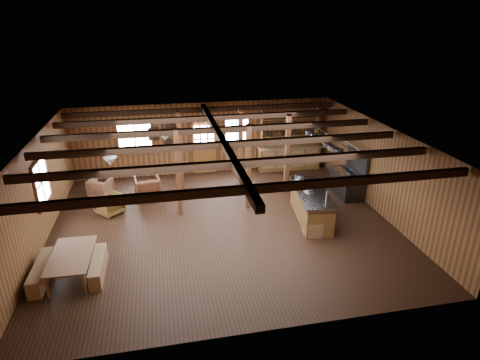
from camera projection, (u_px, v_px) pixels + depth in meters
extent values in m
cube|color=black|center=(223.00, 225.00, 12.09)|extent=(10.00, 9.00, 0.02)
cube|color=black|center=(221.00, 135.00, 11.01)|extent=(10.00, 9.00, 0.02)
cube|color=#5B2C1A|center=(36.00, 197.00, 10.62)|extent=(0.02, 9.00, 2.80)
cube|color=#5B2C1A|center=(381.00, 170.00, 12.47)|extent=(0.02, 9.00, 2.80)
cube|color=#5B2C1A|center=(204.00, 138.00, 15.63)|extent=(10.00, 0.02, 2.80)
cube|color=#5B2C1A|center=(260.00, 274.00, 7.46)|extent=(10.00, 0.02, 2.80)
cube|color=black|center=(249.00, 189.00, 7.89)|extent=(9.80, 0.12, 0.18)
cube|color=black|center=(235.00, 164.00, 9.25)|extent=(9.80, 0.12, 0.18)
cube|color=black|center=(224.00, 145.00, 10.60)|extent=(9.80, 0.12, 0.18)
cube|color=black|center=(216.00, 130.00, 11.96)|extent=(9.80, 0.12, 0.18)
cube|color=black|center=(210.00, 118.00, 13.32)|extent=(9.80, 0.12, 0.18)
cube|color=black|center=(205.00, 110.00, 14.50)|extent=(9.80, 0.12, 0.18)
cube|color=black|center=(221.00, 139.00, 11.06)|extent=(0.18, 8.82, 0.18)
cube|color=#492415|center=(178.00, 173.00, 12.23)|extent=(0.15, 0.15, 2.80)
cube|color=#492415|center=(180.00, 150.00, 14.26)|extent=(0.15, 0.15, 2.80)
cube|color=#492415|center=(248.00, 168.00, 12.64)|extent=(0.15, 0.15, 2.80)
cube|color=#492415|center=(241.00, 146.00, 14.66)|extent=(0.15, 0.15, 2.80)
cube|color=#492415|center=(287.00, 154.00, 13.84)|extent=(0.15, 0.15, 2.80)
cube|color=brown|center=(205.00, 159.00, 15.90)|extent=(0.90, 0.06, 1.10)
cube|color=#492415|center=(192.00, 148.00, 15.62)|extent=(0.06, 0.08, 2.10)
cube|color=#492415|center=(216.00, 147.00, 15.80)|extent=(0.06, 0.08, 2.10)
cube|color=#492415|center=(203.00, 121.00, 15.30)|extent=(1.02, 0.08, 0.06)
cube|color=white|center=(204.00, 135.00, 15.52)|extent=(0.84, 0.02, 0.90)
cube|color=white|center=(135.00, 137.00, 15.03)|extent=(1.20, 0.02, 1.20)
cube|color=#492415|center=(135.00, 137.00, 15.03)|extent=(1.32, 0.06, 1.32)
cube|color=white|center=(237.00, 132.00, 15.75)|extent=(0.90, 0.02, 1.20)
cube|color=#492415|center=(237.00, 132.00, 15.75)|extent=(1.02, 0.06, 1.32)
cube|color=white|center=(41.00, 182.00, 11.01)|extent=(0.02, 1.20, 1.20)
cube|color=#492415|center=(41.00, 182.00, 11.01)|extent=(0.14, 1.24, 1.32)
cube|color=white|center=(169.00, 130.00, 15.19)|extent=(0.50, 0.03, 0.40)
cube|color=black|center=(169.00, 130.00, 15.18)|extent=(0.55, 0.02, 0.45)
cube|color=white|center=(154.00, 134.00, 15.12)|extent=(0.35, 0.03, 0.45)
cube|color=black|center=(154.00, 134.00, 15.11)|extent=(0.40, 0.02, 0.50)
cube|color=white|center=(170.00, 143.00, 15.38)|extent=(0.40, 0.03, 0.30)
cube|color=black|center=(170.00, 143.00, 15.38)|extent=(0.45, 0.02, 0.35)
cube|color=brown|center=(288.00, 158.00, 16.34)|extent=(2.50, 0.55, 0.90)
cube|color=#916042|center=(289.00, 147.00, 16.14)|extent=(2.55, 0.60, 0.06)
cube|color=brown|center=(289.00, 135.00, 16.02)|extent=(2.30, 0.35, 0.04)
cube|color=brown|center=(290.00, 127.00, 15.89)|extent=(2.30, 0.35, 0.04)
cube|color=brown|center=(290.00, 118.00, 15.75)|extent=(2.30, 0.35, 0.04)
cube|color=brown|center=(261.00, 128.00, 15.68)|extent=(0.04, 0.35, 1.40)
cube|color=brown|center=(317.00, 125.00, 16.10)|extent=(0.04, 0.35, 1.40)
cylinder|color=#2C2C2E|center=(109.00, 150.00, 10.55)|extent=(0.02, 0.02, 0.45)
cone|color=white|center=(110.00, 161.00, 10.67)|extent=(0.36, 0.36, 0.22)
cylinder|color=#2C2C2E|center=(164.00, 127.00, 12.63)|extent=(0.02, 0.02, 0.45)
cone|color=white|center=(165.00, 137.00, 12.76)|extent=(0.36, 0.36, 0.22)
cylinder|color=#2C2C2E|center=(327.00, 134.00, 11.98)|extent=(0.04, 3.00, 0.04)
cylinder|color=#2C2C2E|center=(345.00, 151.00, 10.77)|extent=(0.01, 0.01, 0.16)
cylinder|color=#B1B4B8|center=(344.00, 156.00, 10.83)|extent=(0.21, 0.21, 0.14)
cylinder|color=#2C2C2E|center=(340.00, 148.00, 11.04)|extent=(0.01, 0.01, 0.15)
cylinder|color=#2C2C2E|center=(340.00, 153.00, 11.10)|extent=(0.22, 0.22, 0.14)
cylinder|color=#2C2C2E|center=(340.00, 145.00, 11.35)|extent=(0.01, 0.01, 0.23)
cylinder|color=#B1B4B8|center=(339.00, 152.00, 11.43)|extent=(0.26, 0.26, 0.14)
cylinder|color=#2C2C2E|center=(336.00, 143.00, 11.64)|extent=(0.01, 0.01, 0.28)
cylinder|color=#2C2C2E|center=(335.00, 150.00, 11.72)|extent=(0.20, 0.20, 0.14)
cylinder|color=#2C2C2E|center=(332.00, 140.00, 11.91)|extent=(0.01, 0.01, 0.30)
cylinder|color=#B1B4B8|center=(331.00, 148.00, 12.00)|extent=(0.21, 0.21, 0.14)
cylinder|color=#2C2C2E|center=(328.00, 138.00, 12.19)|extent=(0.01, 0.01, 0.30)
cylinder|color=#2C2C2E|center=(327.00, 145.00, 12.27)|extent=(0.27, 0.27, 0.14)
cylinder|color=#2C2C2E|center=(323.00, 134.00, 12.44)|extent=(0.01, 0.01, 0.25)
cylinder|color=#B1B4B8|center=(323.00, 140.00, 12.52)|extent=(0.23, 0.23, 0.14)
cylinder|color=#2C2C2E|center=(315.00, 132.00, 12.69)|extent=(0.01, 0.01, 0.23)
cylinder|color=#2C2C2E|center=(315.00, 137.00, 12.76)|extent=(0.21, 0.21, 0.14)
cylinder|color=#2C2C2E|center=(315.00, 130.00, 12.99)|extent=(0.01, 0.01, 0.28)
cylinder|color=#B1B4B8|center=(315.00, 136.00, 13.07)|extent=(0.27, 0.27, 0.14)
cylinder|color=#2C2C2E|center=(310.00, 127.00, 13.24)|extent=(0.01, 0.01, 0.25)
cylinder|color=#2C2C2E|center=(309.00, 133.00, 13.31)|extent=(0.24, 0.24, 0.14)
cube|color=brown|center=(311.00, 206.00, 12.28)|extent=(1.11, 2.48, 0.86)
cube|color=#B1B4B8|center=(312.00, 192.00, 12.10)|extent=(1.20, 2.59, 0.08)
cylinder|color=#2C2C2E|center=(320.00, 201.00, 11.56)|extent=(0.44, 0.44, 0.06)
cylinder|color=#B1B4B8|center=(327.00, 195.00, 11.54)|extent=(0.03, 0.03, 0.30)
cube|color=#916042|center=(314.00, 229.00, 11.39)|extent=(0.54, 0.42, 0.44)
cube|color=#2C2C2E|center=(347.00, 183.00, 13.96)|extent=(0.75, 1.40, 0.84)
cube|color=#B1B4B8|center=(348.00, 172.00, 13.80)|extent=(0.77, 1.42, 0.04)
cube|color=#2C2C2E|center=(358.00, 157.00, 13.67)|extent=(0.12, 1.40, 0.93)
cube|color=#B1B4B8|center=(357.00, 145.00, 13.47)|extent=(0.40, 1.50, 0.05)
imported|color=brown|center=(74.00, 265.00, 9.61)|extent=(0.99, 1.73, 0.60)
cube|color=#916042|center=(42.00, 272.00, 9.50)|extent=(0.29, 1.56, 0.43)
cube|color=#916042|center=(98.00, 266.00, 9.75)|extent=(0.28, 1.49, 0.41)
imported|color=brown|center=(109.00, 204.00, 12.65)|extent=(1.01, 1.01, 0.66)
imported|color=#5F2E1C|center=(148.00, 188.00, 13.72)|extent=(0.91, 0.93, 0.76)
imported|color=brown|center=(100.00, 187.00, 13.93)|extent=(0.91, 0.92, 0.64)
cylinder|color=#B1B4B8|center=(299.00, 177.00, 12.91)|extent=(0.29, 0.29, 0.17)
imported|color=silver|center=(309.00, 189.00, 12.14)|extent=(0.34, 0.34, 0.07)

